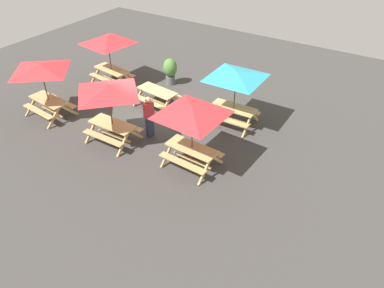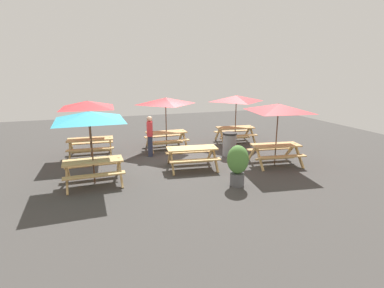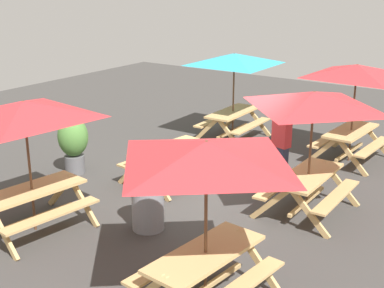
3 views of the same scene
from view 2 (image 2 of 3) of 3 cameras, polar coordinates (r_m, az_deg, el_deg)
name	(u,v)px [view 2 (image 2 of 3)]	position (r m, az deg, el deg)	size (l,w,h in m)	color
ground_plane	(180,159)	(12.13, -2.38, -2.80)	(24.00, 24.00, 0.00)	#3D3A38
picnic_table_0	(90,121)	(9.57, -18.90, 4.08)	(2.83, 2.83, 2.34)	tan
picnic_table_1	(88,109)	(12.71, -19.26, 6.38)	(2.83, 2.83, 2.34)	tan
picnic_table_2	(192,153)	(10.87, 0.00, -1.73)	(1.95, 1.71, 0.81)	tan
picnic_table_3	(166,105)	(13.39, -5.03, 7.47)	(2.02, 2.02, 2.34)	tan
picnic_table_4	(236,102)	(14.61, 8.42, 7.94)	(2.19, 2.19, 2.34)	tan
picnic_table_5	(278,112)	(11.46, 16.09, 5.84)	(2.80, 2.80, 2.34)	tan
trash_bin_gray	(229,144)	(12.52, 7.14, -0.01)	(0.59, 0.59, 0.98)	gray
potted_plant_0	(238,163)	(9.29, 8.70, -3.55)	(0.66, 0.66, 1.28)	#59595B
person_standing	(150,135)	(12.41, -8.01, 1.69)	(0.30, 0.40, 1.67)	#2D334C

